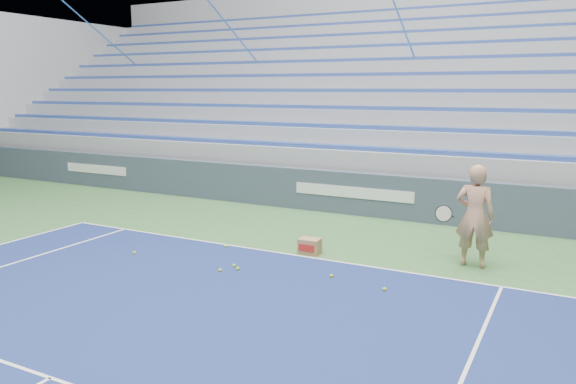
% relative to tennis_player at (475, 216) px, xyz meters
% --- Properties ---
extents(sponsor_barrier, '(30.00, 0.32, 1.10)m').
position_rel_tennis_player_xyz_m(sponsor_barrier, '(-3.47, 3.07, -0.40)').
color(sponsor_barrier, '#384455').
rests_on(sponsor_barrier, ground).
extents(bleachers, '(31.00, 9.15, 7.30)m').
position_rel_tennis_player_xyz_m(bleachers, '(-3.48, 8.78, 1.41)').
color(bleachers, '#979A9F').
rests_on(bleachers, ground).
extents(tennis_player, '(0.95, 0.85, 1.89)m').
position_rel_tennis_player_xyz_m(tennis_player, '(0.00, 0.00, 0.00)').
color(tennis_player, tan).
rests_on(tennis_player, ground).
extents(ball_box, '(0.43, 0.34, 0.31)m').
position_rel_tennis_player_xyz_m(ball_box, '(-2.98, -0.67, -0.79)').
color(ball_box, '#987149').
rests_on(ball_box, ground).
extents(tennis_ball_0, '(0.07, 0.07, 0.07)m').
position_rel_tennis_player_xyz_m(tennis_ball_0, '(-1.01, -2.00, -0.91)').
color(tennis_ball_0, '#A8CF2A').
rests_on(tennis_ball_0, ground).
extents(tennis_ball_1, '(0.07, 0.07, 0.07)m').
position_rel_tennis_player_xyz_m(tennis_ball_1, '(-3.91, -2.43, -0.91)').
color(tennis_ball_1, '#A8CF2A').
rests_on(tennis_ball_1, ground).
extents(tennis_ball_2, '(0.07, 0.07, 0.07)m').
position_rel_tennis_player_xyz_m(tennis_ball_2, '(-4.68, -1.09, -0.91)').
color(tennis_ball_2, '#A8CF2A').
rests_on(tennis_ball_2, ground).
extents(tennis_ball_3, '(0.07, 0.07, 0.07)m').
position_rel_tennis_player_xyz_m(tennis_ball_3, '(-3.68, -2.22, -0.91)').
color(tennis_ball_3, '#A8CF2A').
rests_on(tennis_ball_3, ground).
extents(tennis_ball_4, '(0.07, 0.07, 0.07)m').
position_rel_tennis_player_xyz_m(tennis_ball_4, '(-6.01, -2.33, -0.91)').
color(tennis_ball_4, '#A8CF2A').
rests_on(tennis_ball_4, ground).
extents(tennis_ball_5, '(0.07, 0.07, 0.07)m').
position_rel_tennis_player_xyz_m(tennis_ball_5, '(-2.03, -1.80, -0.91)').
color(tennis_ball_5, '#A8CF2A').
rests_on(tennis_ball_5, ground).
extents(tennis_ball_6, '(0.07, 0.07, 0.07)m').
position_rel_tennis_player_xyz_m(tennis_ball_6, '(-3.83, -2.10, -0.91)').
color(tennis_ball_6, '#A8CF2A').
rests_on(tennis_ball_6, ground).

